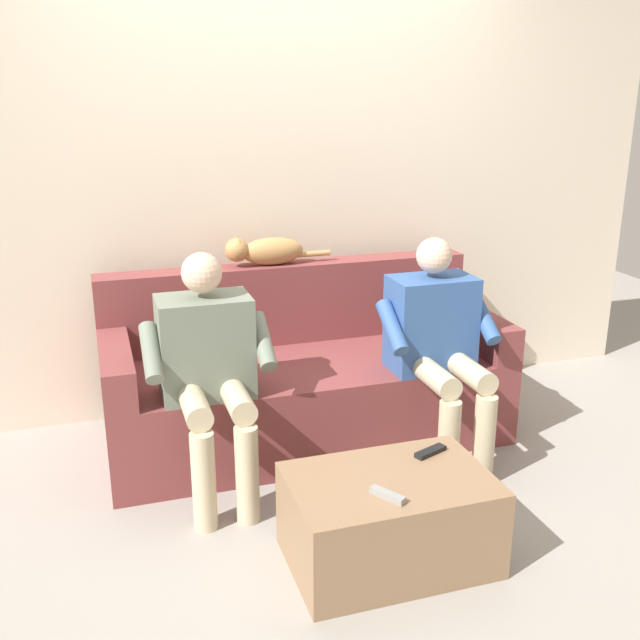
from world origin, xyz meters
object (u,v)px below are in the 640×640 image
couch (303,380)px  coffee_table (389,519)px  remote_black (430,452)px  remote_gray (388,495)px  cat_on_backrest (265,251)px  person_left_seated (438,338)px  person_right_seated (209,362)px

couch → coffee_table: size_ratio=2.63×
remote_black → remote_gray: 0.39m
couch → remote_black: size_ratio=13.78×
remote_black → cat_on_backrest: bearing=84.0°
coffee_table → person_left_seated: 1.01m
cat_on_backrest → person_right_seated: bearing=58.1°
person_left_seated → remote_black: bearing=62.0°
couch → coffee_table: couch is taller
couch → remote_black: (-0.23, 1.02, 0.07)m
couch → remote_gray: couch is taller
couch → person_left_seated: person_left_seated is taller
coffee_table → remote_black: size_ratio=5.25×
remote_black → couch: bearing=81.5°
person_right_seated → cat_on_backrest: bearing=-121.9°
person_left_seated → remote_black: person_left_seated is taller
person_right_seated → remote_black: 1.02m
coffee_table → remote_black: (-0.23, -0.13, 0.19)m
couch → person_right_seated: person_right_seated is taller
couch → remote_black: 1.05m
person_right_seated → remote_gray: bearing=119.0°
person_right_seated → remote_gray: (-0.48, 0.87, -0.25)m
remote_black → remote_gray: size_ratio=1.04×
coffee_table → person_right_seated: (0.55, -0.74, 0.43)m
couch → cat_on_backrest: cat_on_backrest is taller
cat_on_backrest → remote_black: bearing=104.9°
couch → person_left_seated: bearing=142.6°
person_right_seated → cat_on_backrest: 0.87m
couch → remote_black: couch is taller
cat_on_backrest → remote_gray: bearing=92.0°
couch → coffee_table: 1.15m
person_right_seated → remote_black: size_ratio=7.45×
couch → person_left_seated: 0.75m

